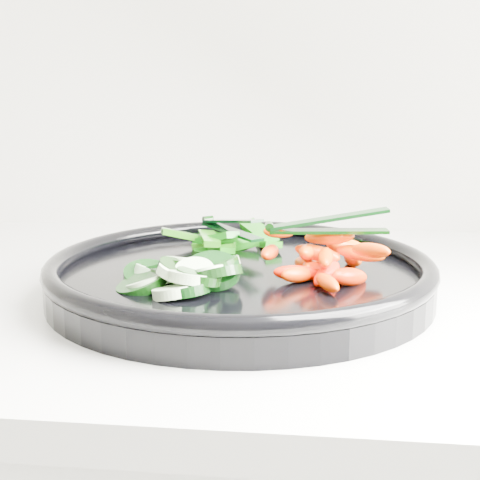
# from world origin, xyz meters

# --- Properties ---
(veggie_tray) EXTENTS (0.45, 0.45, 0.04)m
(veggie_tray) POSITION_xyz_m (0.09, 1.66, 0.95)
(veggie_tray) COLOR black
(veggie_tray) RESTS_ON counter
(cucumber_pile) EXTENTS (0.13, 0.12, 0.04)m
(cucumber_pile) POSITION_xyz_m (0.04, 1.61, 0.96)
(cucumber_pile) COLOR black
(cucumber_pile) RESTS_ON veggie_tray
(carrot_pile) EXTENTS (0.12, 0.14, 0.05)m
(carrot_pile) POSITION_xyz_m (0.17, 1.65, 0.97)
(carrot_pile) COLOR #FB1800
(carrot_pile) RESTS_ON veggie_tray
(pepper_pile) EXTENTS (0.14, 0.11, 0.04)m
(pepper_pile) POSITION_xyz_m (0.06, 1.75, 0.96)
(pepper_pile) COLOR #196709
(pepper_pile) RESTS_ON veggie_tray
(tong_carrot) EXTENTS (0.11, 0.03, 0.02)m
(tong_carrot) POSITION_xyz_m (0.17, 1.65, 1.00)
(tong_carrot) COLOR black
(tong_carrot) RESTS_ON carrot_pile
(tong_pepper) EXTENTS (0.08, 0.10, 0.02)m
(tong_pepper) POSITION_xyz_m (0.07, 1.75, 0.98)
(tong_pepper) COLOR black
(tong_pepper) RESTS_ON pepper_pile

